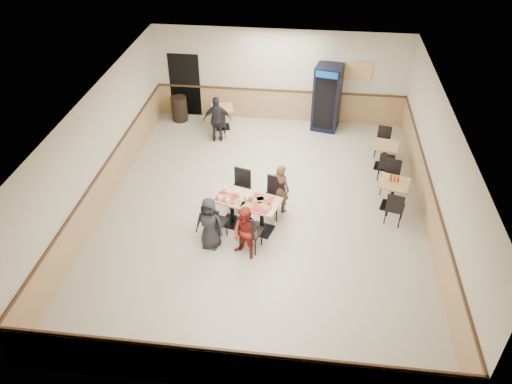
# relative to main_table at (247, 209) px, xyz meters

# --- Properties ---
(ground) EXTENTS (10.00, 10.00, 0.00)m
(ground) POSITION_rel_main_table_xyz_m (0.31, 0.64, -0.55)
(ground) COLOR beige
(ground) RESTS_ON ground
(room_shell) EXTENTS (10.00, 10.00, 10.00)m
(room_shell) POSITION_rel_main_table_xyz_m (2.09, 3.19, 0.03)
(room_shell) COLOR silver
(room_shell) RESTS_ON ground
(main_table) EXTENTS (1.70, 1.17, 0.83)m
(main_table) POSITION_rel_main_table_xyz_m (0.00, 0.00, 0.00)
(main_table) COLOR black
(main_table) RESTS_ON ground
(main_chairs) EXTENTS (1.82, 2.12, 1.05)m
(main_chairs) POSITION_rel_main_table_xyz_m (-0.05, 0.02, -0.03)
(main_chairs) COLOR black
(main_chairs) RESTS_ON ground
(diner_woman_left) EXTENTS (0.69, 0.50, 1.31)m
(diner_woman_left) POSITION_rel_main_table_xyz_m (-0.74, -0.77, 0.10)
(diner_woman_left) COLOR black
(diner_woman_left) RESTS_ON ground
(diner_woman_right) EXTENTS (0.80, 0.75, 1.32)m
(diner_woman_right) POSITION_rel_main_table_xyz_m (0.11, -1.01, 0.11)
(diner_woman_right) COLOR maroon
(diner_woman_right) RESTS_ON ground
(diner_man_opposite) EXTENTS (0.58, 0.51, 1.32)m
(diner_man_opposite) POSITION_rel_main_table_xyz_m (0.74, 0.77, 0.11)
(diner_man_opposite) COLOR brown
(diner_man_opposite) RESTS_ON ground
(lone_diner) EXTENTS (0.89, 0.50, 1.44)m
(lone_diner) POSITION_rel_main_table_xyz_m (-1.44, 4.02, 0.17)
(lone_diner) COLOR black
(lone_diner) RESTS_ON ground
(tabletop_clutter) EXTENTS (1.40, 0.83, 0.12)m
(tabletop_clutter) POSITION_rel_main_table_xyz_m (-0.00, -0.06, 0.30)
(tabletop_clutter) COLOR red
(tabletop_clutter) RESTS_ON main_table
(side_table_near) EXTENTS (0.88, 0.88, 0.76)m
(side_table_near) POSITION_rel_main_table_xyz_m (3.51, 1.21, -0.05)
(side_table_near) COLOR black
(side_table_near) RESTS_ON ground
(side_table_near_chair_south) EXTENTS (0.55, 0.55, 0.96)m
(side_table_near_chair_south) POSITION_rel_main_table_xyz_m (3.51, 0.61, -0.07)
(side_table_near_chair_south) COLOR black
(side_table_near_chair_south) RESTS_ON ground
(side_table_near_chair_north) EXTENTS (0.55, 0.55, 0.96)m
(side_table_near_chair_north) POSITION_rel_main_table_xyz_m (3.51, 1.82, -0.07)
(side_table_near_chair_north) COLOR black
(side_table_near_chair_north) RESTS_ON ground
(side_table_far) EXTENTS (0.81, 0.81, 0.73)m
(side_table_far) POSITION_rel_main_table_xyz_m (3.47, 3.08, -0.07)
(side_table_far) COLOR black
(side_table_far) RESTS_ON ground
(side_table_far_chair_south) EXTENTS (0.51, 0.51, 0.93)m
(side_table_far_chair_south) POSITION_rel_main_table_xyz_m (3.47, 2.49, -0.09)
(side_table_far_chair_south) COLOR black
(side_table_far_chair_south) RESTS_ON ground
(side_table_far_chair_north) EXTENTS (0.51, 0.51, 0.93)m
(side_table_far_chair_north) POSITION_rel_main_table_xyz_m (3.47, 3.66, -0.09)
(side_table_far_chair_north) COLOR black
(side_table_far_chair_north) RESTS_ON ground
(condiment_caddy) EXTENTS (0.23, 0.06, 0.20)m
(condiment_caddy) POSITION_rel_main_table_xyz_m (3.48, 1.26, 0.29)
(condiment_caddy) COLOR #B82C0D
(condiment_caddy) RESTS_ON side_table_near
(back_table) EXTENTS (0.82, 0.82, 0.72)m
(back_table) POSITION_rel_main_table_xyz_m (-1.44, 4.84, -0.07)
(back_table) COLOR black
(back_table) RESTS_ON ground
(back_table_chair_lone) EXTENTS (0.52, 0.52, 0.92)m
(back_table_chair_lone) POSITION_rel_main_table_xyz_m (-1.44, 4.26, -0.09)
(back_table_chair_lone) COLOR black
(back_table_chair_lone) RESTS_ON ground
(pepsi_cooler) EXTENTS (0.93, 0.93, 2.08)m
(pepsi_cooler) POSITION_rel_main_table_xyz_m (1.82, 5.24, 0.49)
(pepsi_cooler) COLOR black
(pepsi_cooler) RESTS_ON ground
(trash_bin) EXTENTS (0.51, 0.51, 0.81)m
(trash_bin) POSITION_rel_main_table_xyz_m (-2.93, 5.19, -0.15)
(trash_bin) COLOR black
(trash_bin) RESTS_ON ground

